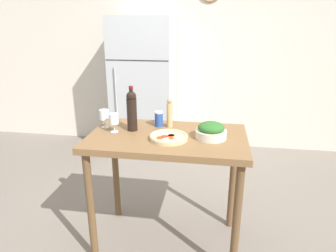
% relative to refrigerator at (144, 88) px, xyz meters
% --- Properties ---
extents(ground_plane, '(14.00, 14.00, 0.00)m').
position_rel_refrigerator_xyz_m(ground_plane, '(0.61, -1.81, -0.90)').
color(ground_plane, slate).
extents(wall_back, '(6.40, 0.08, 2.60)m').
position_rel_refrigerator_xyz_m(wall_back, '(0.61, 0.38, 0.40)').
color(wall_back, silver).
rests_on(wall_back, ground_plane).
extents(refrigerator, '(0.79, 0.70, 1.80)m').
position_rel_refrigerator_xyz_m(refrigerator, '(0.00, 0.00, 0.00)').
color(refrigerator, '#B7BCC1').
rests_on(refrigerator, ground_plane).
extents(prep_counter, '(1.16, 0.69, 0.94)m').
position_rel_refrigerator_xyz_m(prep_counter, '(0.61, -1.81, -0.09)').
color(prep_counter, brown).
rests_on(prep_counter, ground_plane).
extents(wine_bottle, '(0.08, 0.08, 0.34)m').
position_rel_refrigerator_xyz_m(wine_bottle, '(0.33, -1.75, 0.20)').
color(wine_bottle, black).
rests_on(wine_bottle, prep_counter).
extents(wine_glass_near, '(0.07, 0.07, 0.14)m').
position_rel_refrigerator_xyz_m(wine_glass_near, '(0.20, -1.81, 0.14)').
color(wine_glass_near, silver).
rests_on(wine_glass_near, prep_counter).
extents(wine_glass_far, '(0.07, 0.07, 0.14)m').
position_rel_refrigerator_xyz_m(wine_glass_far, '(0.10, -1.72, 0.14)').
color(wine_glass_far, silver).
rests_on(wine_glass_far, prep_counter).
extents(pepper_mill, '(0.05, 0.05, 0.23)m').
position_rel_refrigerator_xyz_m(pepper_mill, '(0.60, -1.63, 0.15)').
color(pepper_mill, tan).
rests_on(pepper_mill, prep_counter).
extents(salad_bowl, '(0.22, 0.22, 0.12)m').
position_rel_refrigerator_xyz_m(salad_bowl, '(0.93, -1.82, 0.09)').
color(salad_bowl, silver).
rests_on(salad_bowl, prep_counter).
extents(homemade_pizza, '(0.27, 0.27, 0.03)m').
position_rel_refrigerator_xyz_m(homemade_pizza, '(0.63, -1.89, 0.06)').
color(homemade_pizza, '#DBC189').
rests_on(homemade_pizza, prep_counter).
extents(salt_canister, '(0.06, 0.06, 0.12)m').
position_rel_refrigerator_xyz_m(salt_canister, '(0.51, -1.63, 0.10)').
color(salt_canister, '#284CA3').
rests_on(salt_canister, prep_counter).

